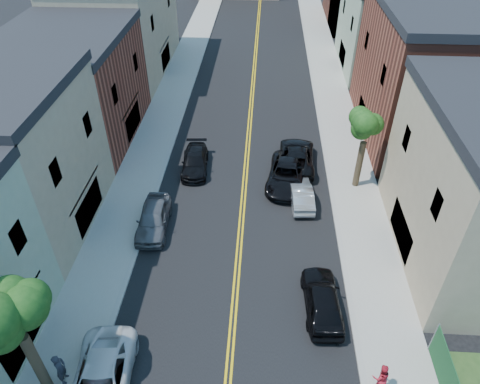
% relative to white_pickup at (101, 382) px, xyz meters
% --- Properties ---
extents(sidewalk_left, '(3.20, 100.00, 0.15)m').
position_rel_white_pickup_xyz_m(sidewalk_left, '(-2.40, 25.88, -0.68)').
color(sidewalk_left, gray).
rests_on(sidewalk_left, ground).
extents(sidewalk_right, '(3.20, 100.00, 0.15)m').
position_rel_white_pickup_xyz_m(sidewalk_right, '(13.40, 25.88, -0.68)').
color(sidewalk_right, gray).
rests_on(sidewalk_right, ground).
extents(curb_left, '(0.30, 100.00, 0.15)m').
position_rel_white_pickup_xyz_m(curb_left, '(-0.65, 25.88, -0.68)').
color(curb_left, gray).
rests_on(curb_left, ground).
extents(curb_right, '(0.30, 100.00, 0.15)m').
position_rel_white_pickup_xyz_m(curb_right, '(11.65, 25.88, -0.68)').
color(curb_right, gray).
rests_on(curb_right, ground).
extents(bldg_left_tan_near, '(9.00, 10.00, 9.00)m').
position_rel_white_pickup_xyz_m(bldg_left_tan_near, '(-8.50, 10.88, 3.75)').
color(bldg_left_tan_near, '#998466').
rests_on(bldg_left_tan_near, ground).
extents(bldg_left_brick, '(9.00, 12.00, 8.00)m').
position_rel_white_pickup_xyz_m(bldg_left_brick, '(-8.50, 21.88, 3.25)').
color(bldg_left_brick, brown).
rests_on(bldg_left_brick, ground).
extents(bldg_left_tan_far, '(9.00, 16.00, 9.50)m').
position_rel_white_pickup_xyz_m(bldg_left_tan_far, '(-8.50, 35.88, 4.00)').
color(bldg_left_tan_far, '#998466').
rests_on(bldg_left_tan_far, ground).
extents(bldg_right_brick, '(9.00, 14.00, 10.00)m').
position_rel_white_pickup_xyz_m(bldg_right_brick, '(19.50, 23.88, 4.25)').
color(bldg_right_brick, brown).
rests_on(bldg_right_brick, ground).
extents(bldg_right_palegrn, '(9.00, 12.00, 8.50)m').
position_rel_white_pickup_xyz_m(bldg_right_palegrn, '(19.50, 37.88, 3.50)').
color(bldg_right_palegrn, gray).
rests_on(bldg_right_palegrn, ground).
extents(tree_left_mid, '(5.20, 5.20, 9.29)m').
position_rel_white_pickup_xyz_m(tree_left_mid, '(-2.38, -0.11, 5.83)').
color(tree_left_mid, '#3A2A1D').
rests_on(tree_left_mid, sidewalk_left).
extents(tree_right_far, '(4.40, 4.40, 8.03)m').
position_rel_white_pickup_xyz_m(tree_right_far, '(13.42, 15.89, 5.00)').
color(tree_right_far, '#3A2A1D').
rests_on(tree_right_far, sidewalk_right).
extents(white_pickup, '(2.99, 5.64, 1.51)m').
position_rel_white_pickup_xyz_m(white_pickup, '(0.00, 0.00, 0.00)').
color(white_pickup, silver).
rests_on(white_pickup, ground).
extents(grey_car_left, '(2.03, 4.67, 1.57)m').
position_rel_white_pickup_xyz_m(grey_car_left, '(0.00, 10.74, 0.03)').
color(grey_car_left, '#505157').
rests_on(grey_car_left, ground).
extents(black_car_left, '(2.16, 4.70, 1.33)m').
position_rel_white_pickup_xyz_m(black_car_left, '(1.70, 17.36, -0.09)').
color(black_car_left, black).
rests_on(black_car_left, ground).
extents(black_car_right, '(2.09, 4.70, 1.57)m').
position_rel_white_pickup_xyz_m(black_car_right, '(10.06, 5.03, 0.03)').
color(black_car_right, black).
rests_on(black_car_right, ground).
extents(silver_car_right, '(1.69, 4.13, 1.33)m').
position_rel_white_pickup_xyz_m(silver_car_right, '(9.42, 13.88, -0.09)').
color(silver_car_right, '#95989C').
rests_on(silver_car_right, ground).
extents(dark_car_right_far, '(2.79, 5.63, 1.54)m').
position_rel_white_pickup_xyz_m(dark_car_right_far, '(9.30, 18.35, 0.01)').
color(dark_car_right_far, black).
rests_on(dark_car_right_far, ground).
extents(black_suv_lane, '(3.26, 5.84, 1.54)m').
position_rel_white_pickup_xyz_m(black_suv_lane, '(8.47, 15.95, 0.02)').
color(black_suv_lane, black).
rests_on(black_suv_lane, ground).
extents(pedestrian_left, '(0.53, 0.72, 1.82)m').
position_rel_white_pickup_xyz_m(pedestrian_left, '(-1.85, 0.34, 0.30)').
color(pedestrian_left, '#282830').
rests_on(pedestrian_left, sidewalk_left).
extents(pedestrian_right, '(0.81, 0.65, 1.62)m').
position_rel_white_pickup_xyz_m(pedestrian_right, '(12.20, 0.83, 0.20)').
color(pedestrian_right, '#B31B2B').
rests_on(pedestrian_right, sidewalk_right).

